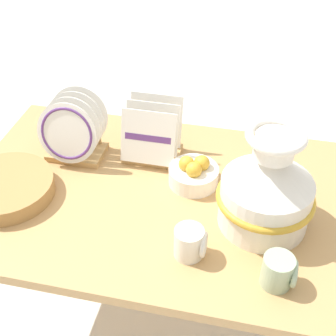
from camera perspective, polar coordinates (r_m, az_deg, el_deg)
ground_plane at (r=1.95m, az=0.00°, el=-16.22°), size 14.00×14.00×0.00m
display_table at (r=1.54m, az=0.00°, el=-4.99°), size 1.33×0.82×0.59m
ceramic_vase at (r=1.35m, az=11.98°, el=-2.38°), size 0.29×0.29×0.32m
dish_rack_round_plates at (r=1.63m, az=-11.46°, el=4.17°), size 0.21×0.18×0.23m
dish_rack_square_plates at (r=1.61m, az=-1.91°, el=3.50°), size 0.19×0.17×0.20m
wicker_charger_stack at (r=1.57m, az=-19.14°, el=-2.28°), size 0.30×0.30×0.05m
mug_cream_glaze at (r=1.29m, az=2.76°, el=-9.08°), size 0.09×0.08×0.09m
mug_sage_glaze at (r=1.26m, az=13.39°, el=-12.17°), size 0.09×0.08×0.09m
fruit_bowl at (r=1.52m, az=3.14°, el=-0.67°), size 0.16×0.16×0.10m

